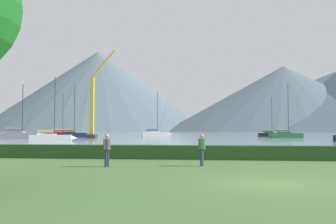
{
  "coord_description": "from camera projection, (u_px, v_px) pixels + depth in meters",
  "views": [
    {
      "loc": [
        -2.02,
        -13.85,
        1.88
      ],
      "look_at": [
        -9.06,
        43.8,
        4.46
      ],
      "focal_mm": 41.91,
      "sensor_mm": 36.0,
      "label": 1
    }
  ],
  "objects": [
    {
      "name": "sailboat_slip_6",
      "position": [
        61.0,
        134.0,
        104.52
      ],
      "size": [
        8.27,
        4.28,
        11.51
      ],
      "rotation": [
        0.0,
        0.0,
        0.28
      ],
      "color": "red",
      "rests_on": "harbor_water"
    },
    {
      "name": "person_standing_walker",
      "position": [
        202.0,
        147.0,
        20.12
      ],
      "size": [
        0.36,
        0.56,
        1.65
      ],
      "rotation": [
        0.0,
        0.0,
        -0.19
      ],
      "color": "#2D3347",
      "rests_on": "ground_plane"
    },
    {
      "name": "hedge_line",
      "position": [
        249.0,
        153.0,
        24.33
      ],
      "size": [
        80.0,
        1.2,
        0.87
      ],
      "primitive_type": "cube",
      "color": "#284C23",
      "rests_on": "ground_plane"
    },
    {
      "name": "dock_crane",
      "position": [
        93.0,
        110.0,
        84.57
      ],
      "size": [
        6.05,
        2.0,
        19.0
      ],
      "color": "#333338",
      "rests_on": "ground_plane"
    },
    {
      "name": "sailboat_slip_5",
      "position": [
        286.0,
        135.0,
        85.25
      ],
      "size": [
        8.2,
        3.75,
        11.88
      ],
      "rotation": [
        0.0,
        0.0,
        0.21
      ],
      "color": "#236B38",
      "rests_on": "harbor_water"
    },
    {
      "name": "harbor_water",
      "position": [
        221.0,
        134.0,
        149.26
      ],
      "size": [
        320.0,
        246.0,
        0.0
      ],
      "primitive_type": "cube",
      "color": "#8499A8",
      "rests_on": "ground_plane"
    },
    {
      "name": "sailboat_slip_4",
      "position": [
        72.0,
        134.0,
        91.61
      ],
      "size": [
        8.22,
        3.6,
        12.23
      ],
      "rotation": [
        0.0,
        0.0,
        0.18
      ],
      "color": "navy",
      "rests_on": "harbor_water"
    },
    {
      "name": "sailboat_slip_11",
      "position": [
        19.0,
        135.0,
        76.45
      ],
      "size": [
        9.33,
        3.75,
        10.73
      ],
      "rotation": [
        0.0,
        0.0,
        0.14
      ],
      "color": "#9E9EA3",
      "rests_on": "harbor_water"
    },
    {
      "name": "sailboat_slip_1",
      "position": [
        270.0,
        134.0,
        100.89
      ],
      "size": [
        7.0,
        2.74,
        10.18
      ],
      "rotation": [
        0.0,
        0.0,
        0.12
      ],
      "color": "black",
      "rests_on": "harbor_water"
    },
    {
      "name": "sailboat_slip_8",
      "position": [
        156.0,
        134.0,
        104.48
      ],
      "size": [
        8.23,
        4.63,
        11.82
      ],
      "rotation": [
        0.0,
        0.0,
        0.34
      ],
      "color": "white",
      "rests_on": "harbor_water"
    },
    {
      "name": "distant_hill_central_peak",
      "position": [
        284.0,
        99.0,
        352.14
      ],
      "size": [
        216.63,
        216.63,
        58.92
      ],
      "primitive_type": "cone",
      "color": "slate",
      "rests_on": "ground_plane"
    },
    {
      "name": "person_seated_viewer",
      "position": [
        107.0,
        147.0,
        19.7
      ],
      "size": [
        0.36,
        0.55,
        1.65
      ],
      "rotation": [
        0.0,
        0.0,
        -0.3
      ],
      "color": "#2D3347",
      "rests_on": "ground_plane"
    },
    {
      "name": "sailboat_slip_0",
      "position": [
        52.0,
        137.0,
        61.5
      ],
      "size": [
        7.43,
        4.01,
        10.21
      ],
      "rotation": [
        0.0,
        0.0,
        0.31
      ],
      "color": "white",
      "rests_on": "harbor_water"
    },
    {
      "name": "ground_plane",
      "position": [
        276.0,
        184.0,
        13.4
      ],
      "size": [
        1000.0,
        1000.0,
        0.0
      ],
      "primitive_type": "plane",
      "color": "#477038"
    },
    {
      "name": "distant_hill_east_ridge",
      "position": [
        98.0,
        91.0,
        409.91
      ],
      "size": [
        233.57,
        233.57,
        83.54
      ],
      "primitive_type": "cone",
      "color": "slate",
      "rests_on": "ground_plane"
    }
  ]
}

